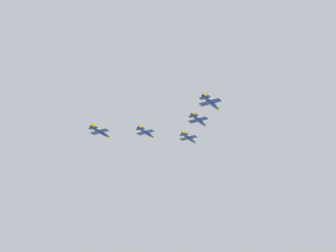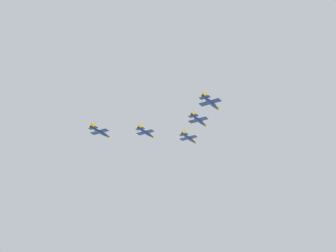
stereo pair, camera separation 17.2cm
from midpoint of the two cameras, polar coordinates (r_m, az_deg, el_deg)
jet_lead at (r=236.09m, az=2.43°, el=-1.42°), size 13.82×8.98×3.00m
jet_left_wingman at (r=229.75m, az=-2.58°, el=-0.76°), size 13.72×8.91×2.97m
jet_right_wingman at (r=216.77m, az=3.58°, el=0.67°), size 14.06×9.14×3.05m
jet_left_outer at (r=224.17m, az=-7.86°, el=-0.69°), size 14.16×9.22×3.08m
jet_right_outer at (r=197.09m, az=4.97°, el=2.71°), size 14.28×9.31×3.10m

